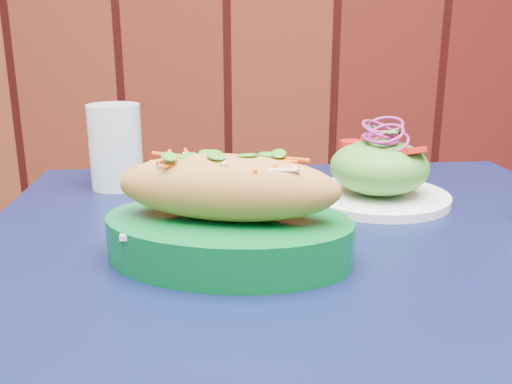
{
  "coord_description": "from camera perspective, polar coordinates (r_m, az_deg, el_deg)",
  "views": [
    {
      "loc": [
        -0.31,
        0.84,
        0.99
      ],
      "look_at": [
        -0.3,
        1.46,
        0.81
      ],
      "focal_mm": 40.0,
      "sensor_mm": 36.0,
      "label": 1
    }
  ],
  "objects": [
    {
      "name": "water_glass",
      "position": [
        0.9,
        -13.86,
        4.43
      ],
      "size": [
        0.08,
        0.08,
        0.13
      ],
      "primitive_type": "cylinder",
      "color": "silver",
      "rests_on": "cafe_table"
    },
    {
      "name": "banh_mi_basket",
      "position": [
        0.6,
        -2.83,
        -2.45
      ],
      "size": [
        0.29,
        0.22,
        0.12
      ],
      "rotation": [
        0.0,
        0.0,
        -0.19
      ],
      "color": "#055B22",
      "rests_on": "cafe_table"
    },
    {
      "name": "salad_plate",
      "position": [
        0.82,
        12.18,
        1.92
      ],
      "size": [
        0.2,
        0.2,
        0.12
      ],
      "rotation": [
        0.0,
        0.0,
        -0.15
      ],
      "color": "white",
      "rests_on": "cafe_table"
    },
    {
      "name": "cafe_table",
      "position": [
        0.68,
        5.91,
        -12.41
      ],
      "size": [
        0.86,
        0.86,
        0.75
      ],
      "rotation": [
        0.0,
        0.0,
        0.07
      ],
      "color": "black",
      "rests_on": "ground"
    }
  ]
}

